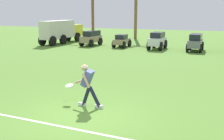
# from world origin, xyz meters

# --- Properties ---
(ground_plane) EXTENTS (80.00, 80.00, 0.00)m
(ground_plane) POSITION_xyz_m (0.00, 0.00, 0.00)
(ground_plane) COLOR #578531
(field_line_paint) EXTENTS (22.81, 1.33, 0.01)m
(field_line_paint) POSITION_xyz_m (0.00, -0.92, 0.00)
(field_line_paint) COLOR white
(field_line_paint) RESTS_ON ground_plane
(frisbee_thrower) EXTENTS (1.10, 0.48, 1.42)m
(frisbee_thrower) POSITION_xyz_m (-0.18, 0.86, 0.80)
(frisbee_thrower) COLOR #191E38
(frisbee_thrower) RESTS_ON ground_plane
(frisbee_in_flight) EXTENTS (0.35, 0.34, 0.09)m
(frisbee_in_flight) POSITION_xyz_m (-1.01, 1.08, 0.58)
(frisbee_in_flight) COLOR white
(parked_car_slot_a) EXTENTS (1.35, 2.48, 1.34)m
(parked_car_slot_a) POSITION_xyz_m (-7.23, 16.01, 0.72)
(parked_car_slot_a) COLOR #998466
(parked_car_slot_a) RESTS_ON ground_plane
(parked_car_slot_b) EXTENTS (1.11, 2.21, 1.10)m
(parked_car_slot_b) POSITION_xyz_m (-4.26, 15.94, 0.56)
(parked_car_slot_b) COLOR #998466
(parked_car_slot_b) RESTS_ON ground_plane
(parked_car_slot_c) EXTENTS (1.27, 2.40, 1.40)m
(parked_car_slot_c) POSITION_xyz_m (-1.08, 15.71, 0.74)
(parked_car_slot_c) COLOR silver
(parked_car_slot_c) RESTS_ON ground_plane
(parked_car_slot_d) EXTENTS (1.17, 2.41, 1.34)m
(parked_car_slot_d) POSITION_xyz_m (1.94, 15.77, 0.72)
(parked_car_slot_d) COLOR slate
(parked_car_slot_d) RESTS_ON ground_plane
(box_truck) EXTENTS (1.70, 5.96, 2.20)m
(box_truck) POSITION_xyz_m (-10.76, 16.66, 1.23)
(box_truck) COLOR yellow
(box_truck) RESTS_ON ground_plane
(palm_tree_far_left) EXTENTS (3.41, 3.31, 5.60)m
(palm_tree_far_left) POSITION_xyz_m (-9.47, 21.17, 3.40)
(palm_tree_far_left) COLOR brown
(palm_tree_far_left) RESTS_ON ground_plane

